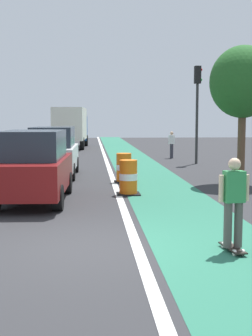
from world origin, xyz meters
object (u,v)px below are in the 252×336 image
(skateboarder_on_lane, at_px, (234,201))
(traffic_barrel_mid, at_px, (124,168))
(delivery_truck_down_block, at_px, (71,125))
(traffic_light_corner, at_px, (197,97))
(parked_suv_nearest, at_px, (34,166))
(pedestrian_crossing, at_px, (172,144))
(traffic_barrel_front, at_px, (128,178))
(parked_suv_second, at_px, (53,151))
(street_tree_sidewalk, at_px, (243,83))

(skateboarder_on_lane, height_order, traffic_barrel_mid, skateboarder_on_lane)
(delivery_truck_down_block, distance_m, traffic_light_corner, 15.68)
(parked_suv_nearest, xyz_separation_m, pedestrian_crossing, (6.48, 14.31, -0.17))
(traffic_barrel_front, distance_m, pedestrian_crossing, 13.80)
(parked_suv_second, relative_size, pedestrian_crossing, 2.88)
(parked_suv_second, xyz_separation_m, traffic_barrel_mid, (2.78, -2.02, -0.50))
(traffic_barrel_front, xyz_separation_m, delivery_truck_down_block, (-2.79, 23.60, 1.31))
(parked_suv_second, bearing_deg, parked_suv_nearest, -90.81)
(pedestrian_crossing, height_order, street_tree_sidewalk, street_tree_sidewalk)
(delivery_truck_down_block, bearing_deg, pedestrian_crossing, -57.92)
(parked_suv_nearest, height_order, delivery_truck_down_block, delivery_truck_down_block)
(parked_suv_nearest, distance_m, street_tree_sidewalk, 8.25)
(parked_suv_second, distance_m, traffic_barrel_front, 5.60)
(parked_suv_second, distance_m, traffic_barrel_mid, 3.47)
(pedestrian_crossing, bearing_deg, parked_suv_nearest, -114.35)
(parked_suv_second, xyz_separation_m, street_tree_sidewalk, (7.04, -2.67, 2.63))
(parked_suv_nearest, bearing_deg, parked_suv_second, 89.19)
(traffic_barrel_front, xyz_separation_m, traffic_light_corner, (4.39, 9.77, 2.97))
(delivery_truck_down_block, relative_size, traffic_light_corner, 1.51)
(skateboarder_on_lane, relative_size, delivery_truck_down_block, 0.22)
(parked_suv_second, xyz_separation_m, traffic_light_corner, (7.11, 4.89, 2.47))
(traffic_barrel_mid, xyz_separation_m, street_tree_sidewalk, (4.26, -0.65, 3.14))
(traffic_barrel_front, bearing_deg, traffic_barrel_mid, 88.79)
(traffic_light_corner, bearing_deg, pedestrian_crossing, 101.50)
(parked_suv_nearest, height_order, street_tree_sidewalk, street_tree_sidewalk)
(pedestrian_crossing, bearing_deg, delivery_truck_down_block, 122.08)
(parked_suv_second, height_order, traffic_barrel_front, parked_suv_second)
(traffic_barrel_mid, xyz_separation_m, delivery_truck_down_block, (-2.85, 20.75, 1.31))
(pedestrian_crossing, bearing_deg, parked_suv_second, -127.17)
(parked_suv_nearest, xyz_separation_m, delivery_truck_down_block, (0.02, 24.61, 0.81))
(parked_suv_second, height_order, traffic_light_corner, traffic_light_corner)
(skateboarder_on_lane, height_order, parked_suv_nearest, parked_suv_nearest)
(parked_suv_second, relative_size, traffic_barrel_front, 4.25)
(delivery_truck_down_block, bearing_deg, traffic_barrel_front, -83.27)
(parked_suv_nearest, xyz_separation_m, street_tree_sidewalk, (7.13, 3.21, 2.63))
(parked_suv_nearest, height_order, traffic_light_corner, traffic_light_corner)
(parked_suv_nearest, height_order, traffic_barrel_front, parked_suv_nearest)
(traffic_light_corner, bearing_deg, parked_suv_nearest, -123.74)
(skateboarder_on_lane, bearing_deg, traffic_light_corner, 79.45)
(street_tree_sidewalk, bearing_deg, parked_suv_second, 159.23)
(skateboarder_on_lane, relative_size, traffic_barrel_front, 1.55)
(traffic_barrel_front, relative_size, traffic_light_corner, 0.21)
(skateboarder_on_lane, distance_m, parked_suv_nearest, 6.86)
(parked_suv_second, height_order, pedestrian_crossing, parked_suv_second)
(skateboarder_on_lane, relative_size, traffic_barrel_mid, 1.55)
(parked_suv_nearest, distance_m, traffic_light_corner, 13.19)
(traffic_light_corner, relative_size, street_tree_sidewalk, 1.02)
(skateboarder_on_lane, height_order, traffic_light_corner, traffic_light_corner)
(traffic_light_corner, bearing_deg, skateboarder_on_lane, -100.55)
(parked_suv_second, xyz_separation_m, pedestrian_crossing, (6.39, 8.43, -0.17))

